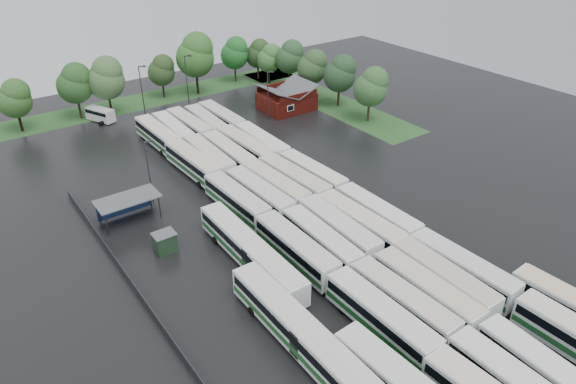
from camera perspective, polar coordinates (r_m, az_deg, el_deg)
ground at (r=63.58m, az=4.93°, el=-6.91°), size 160.00×160.00×0.00m
brick_building at (r=105.64m, az=-0.14°, el=10.10°), size 10.07×8.60×5.39m
wash_shed at (r=71.36m, az=-17.48°, el=-0.94°), size 8.20×4.20×3.58m
utility_hut at (r=64.89m, az=-13.50°, el=-5.45°), size 2.70×2.20×2.62m
grass_strip_north at (r=115.15m, az=-15.85°, el=9.70°), size 80.00×10.00×0.01m
grass_strip_east at (r=112.09m, az=4.07°, el=10.23°), size 10.00×50.00×0.01m
west_fence at (r=60.38m, az=-16.85°, el=-9.96°), size 0.10×50.00×1.20m
bus_r0c2 at (r=52.54m, az=26.82°, el=-17.73°), size 3.24×13.07×3.61m
bus_r1c0 at (r=53.03m, az=10.25°, el=-13.49°), size 2.96×13.41×3.73m
bus_r1c1 at (r=55.17m, az=12.58°, el=-11.84°), size 3.00×12.96×3.59m
bus_r1c2 at (r=56.94m, az=15.09°, el=-10.63°), size 2.87×13.12×3.65m
bus_r1c3 at (r=58.96m, az=16.78°, el=-9.27°), size 3.14×13.30×3.68m
bus_r1c4 at (r=61.15m, az=18.75°, el=-8.05°), size 3.17×13.23×3.66m
bus_r2c0 at (r=60.84m, az=0.90°, el=-6.32°), size 2.98×13.39×3.72m
bus_r2c1 at (r=62.35m, az=3.68°, el=-5.44°), size 3.24×13.04×3.60m
bus_r2c2 at (r=64.35m, az=5.58°, el=-4.18°), size 3.24×13.47×3.73m
bus_r2c3 at (r=65.76m, az=7.90°, el=-3.50°), size 3.24×13.61×3.77m
bus_r2c4 at (r=67.87m, az=9.85°, el=-2.54°), size 2.88×13.32×3.70m
bus_r3c0 at (r=70.54m, az=-5.71°, el=-0.89°), size 3.07×13.01×3.60m
bus_r3c1 at (r=71.48m, az=-3.22°, el=-0.28°), size 3.18×13.31×3.69m
bus_r3c2 at (r=73.33m, az=-1.47°, el=0.61°), size 3.31×13.32×3.68m
bus_r3c3 at (r=74.77m, az=0.65°, el=1.29°), size 3.50×13.66×3.77m
bus_r3c4 at (r=76.71m, az=2.70°, el=1.96°), size 3.23×12.95×3.58m
bus_r4c0 at (r=81.19m, az=-10.51°, el=3.21°), size 3.28×13.44×3.72m
bus_r4c1 at (r=82.33m, az=-8.78°, el=3.76°), size 3.31×13.38×3.70m
bus_r4c2 at (r=83.36m, az=-6.66°, el=4.25°), size 3.00×13.18×3.66m
bus_r4c3 at (r=85.10m, az=-4.78°, el=4.97°), size 3.32×13.62×3.77m
bus_r4c4 at (r=86.29m, az=-2.97°, el=5.39°), size 3.12×13.44×3.73m
bus_r5c0 at (r=92.40m, az=-14.28°, el=6.18°), size 2.99×13.13×3.64m
bus_r5c1 at (r=93.59m, az=-12.62°, el=6.68°), size 3.04×12.91×3.58m
bus_r5c2 at (r=94.89m, az=-10.90°, el=7.22°), size 3.02×13.08×3.63m
bus_r5c3 at (r=95.65m, az=-9.08°, el=7.57°), size 3.37×13.04×3.60m
bus_r5c4 at (r=97.39m, az=-7.41°, el=8.13°), size 2.82×13.00×3.61m
artic_bus_west_b at (r=60.50m, az=-4.18°, el=-6.65°), size 3.18×19.92×3.69m
artic_bus_west_c at (r=50.71m, az=1.29°, el=-15.34°), size 3.02×20.27×3.76m
minibus at (r=106.42m, az=-20.15°, el=8.14°), size 4.43×6.34×2.60m
tree_north_0 at (r=105.75m, az=-28.08°, el=9.19°), size 6.06×6.06×10.04m
tree_north_1 at (r=107.54m, az=-22.57°, el=11.13°), size 6.66×6.66×11.04m
tree_north_2 at (r=106.95m, az=-19.53°, el=11.89°), size 7.13×7.13×11.81m
tree_north_3 at (r=114.35m, az=-13.84°, el=13.02°), size 5.64×5.64×9.35m
tree_north_4 at (r=114.42m, az=-10.20°, el=14.80°), size 8.11×8.11×13.43m
tree_north_5 at (r=122.07m, az=-5.91°, el=15.14°), size 6.31×6.31×10.44m
tree_north_6 at (r=123.85m, az=-3.30°, el=15.14°), size 5.69×5.69×9.42m
tree_east_0 at (r=99.66m, az=9.29°, el=11.50°), size 6.44×6.44×10.67m
tree_east_1 at (r=106.62m, az=5.90°, el=13.00°), size 6.49×6.49×10.74m
tree_east_2 at (r=111.64m, az=2.80°, el=13.75°), size 6.21×6.21×10.28m
tree_east_3 at (r=118.29m, az=0.27°, el=14.82°), size 6.36×6.36×10.53m
tree_east_4 at (r=120.48m, az=-2.04°, el=14.66°), size 5.54×5.54×9.17m
lamp_post_ne at (r=99.42m, az=-2.19°, el=11.00°), size 1.46×0.29×9.50m
lamp_post_nw at (r=73.49m, az=-15.18°, el=2.61°), size 1.45×0.28×9.43m
lamp_post_back_w at (r=103.52m, az=-15.88°, el=10.97°), size 1.60×0.31×10.39m
lamp_post_back_e at (r=106.72m, az=-11.14°, el=12.28°), size 1.68×0.33×10.88m
puddle_1 at (r=58.46m, az=25.87°, el=-14.50°), size 4.36×4.36×0.01m
puddle_2 at (r=59.59m, az=-2.24°, el=-9.76°), size 5.71×5.71×0.01m
puddle_3 at (r=66.63m, az=7.46°, el=-5.12°), size 3.33×3.33×0.01m
puddle_4 at (r=63.78m, az=25.90°, el=-10.30°), size 4.03×4.03×0.01m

